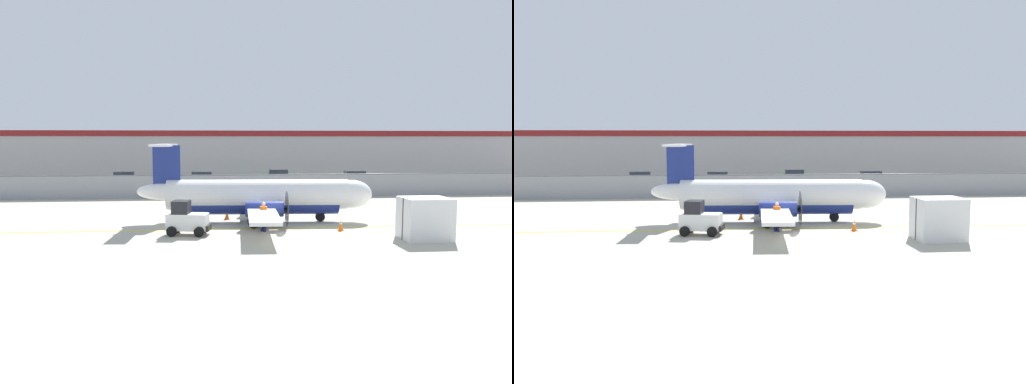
{
  "view_description": "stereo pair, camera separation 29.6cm",
  "coord_description": "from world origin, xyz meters",
  "views": [
    {
      "loc": [
        -4.07,
        -26.63,
        5.17
      ],
      "look_at": [
        -1.06,
        5.5,
        1.8
      ],
      "focal_mm": 35.0,
      "sensor_mm": 36.0,
      "label": 1
    },
    {
      "loc": [
        -3.77,
        -26.65,
        5.17
      ],
      "look_at": [
        -1.06,
        5.5,
        1.8
      ],
      "focal_mm": 35.0,
      "sensor_mm": 36.0,
      "label": 2
    }
  ],
  "objects": [
    {
      "name": "traffic_cone_near_right",
      "position": [
        -2.95,
        5.71,
        0.31
      ],
      "size": [
        0.36,
        0.36,
        0.64
      ],
      "color": "orange",
      "rests_on": "ground"
    },
    {
      "name": "perimeter_fence",
      "position": [
        0.0,
        18.0,
        1.12
      ],
      "size": [
        98.0,
        0.1,
        2.1
      ],
      "color": "gray",
      "rests_on": "ground"
    },
    {
      "name": "baggage_tug",
      "position": [
        -5.33,
        0.52,
        0.86
      ],
      "size": [
        2.49,
        1.74,
        1.88
      ],
      "rotation": [
        0.0,
        0.0,
        -0.19
      ],
      "color": "silver",
      "rests_on": "ground"
    },
    {
      "name": "cargo_container",
      "position": [
        7.09,
        -1.91,
        1.1
      ],
      "size": [
        2.44,
        2.03,
        2.2
      ],
      "rotation": [
        0.0,
        0.0,
        0.01
      ],
      "color": "silver",
      "rests_on": "ground"
    },
    {
      "name": "parked_car_2",
      "position": [
        4.2,
        32.1,
        0.89
      ],
      "size": [
        4.29,
        2.18,
        1.58
      ],
      "rotation": [
        0.0,
        0.0,
        -0.05
      ],
      "color": "#19662D",
      "rests_on": "parking_lot_strip"
    },
    {
      "name": "ground_plane",
      "position": [
        0.0,
        2.0,
        0.0
      ],
      "size": [
        140.0,
        140.0,
        0.01
      ],
      "color": "#B2AD99"
    },
    {
      "name": "parked_car_1",
      "position": [
        -4.8,
        28.86,
        0.89
      ],
      "size": [
        4.2,
        2.01,
        1.58
      ],
      "rotation": [
        0.0,
        0.0,
        -0.0
      ],
      "color": "#19662D",
      "rests_on": "parking_lot_strip"
    },
    {
      "name": "commuter_airplane",
      "position": [
        -0.79,
        4.48,
        1.6
      ],
      "size": [
        14.89,
        16.06,
        4.92
      ],
      "rotation": [
        0.0,
        0.0,
        -0.06
      ],
      "color": "white",
      "rests_on": "ground"
    },
    {
      "name": "background_building",
      "position": [
        0.0,
        47.99,
        3.26
      ],
      "size": [
        91.0,
        8.1,
        6.5
      ],
      "color": "#BCB7B2",
      "rests_on": "ground"
    },
    {
      "name": "ground_crew_worker",
      "position": [
        -1.04,
        1.07,
        0.95
      ],
      "size": [
        0.48,
        0.48,
        1.7
      ],
      "rotation": [
        0.0,
        0.0,
        0.68
      ],
      "color": "#191E4C",
      "rests_on": "ground"
    },
    {
      "name": "parked_car_3",
      "position": [
        12.22,
        28.44,
        0.89
      ],
      "size": [
        4.3,
        2.22,
        1.58
      ],
      "rotation": [
        0.0,
        0.0,
        3.07
      ],
      "color": "#B28C19",
      "rests_on": "parking_lot_strip"
    },
    {
      "name": "parked_car_0",
      "position": [
        -13.6,
        29.61,
        0.89
      ],
      "size": [
        4.33,
        2.28,
        1.58
      ],
      "rotation": [
        0.0,
        0.0,
        3.23
      ],
      "color": "gray",
      "rests_on": "parking_lot_strip"
    },
    {
      "name": "parking_lot_strip",
      "position": [
        0.0,
        29.5,
        0.06
      ],
      "size": [
        98.0,
        17.0,
        0.12
      ],
      "color": "#38383A",
      "rests_on": "ground"
    },
    {
      "name": "traffic_cone_near_left",
      "position": [
        3.39,
        0.96,
        0.31
      ],
      "size": [
        0.36,
        0.36,
        0.64
      ],
      "color": "orange",
      "rests_on": "ground"
    }
  ]
}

